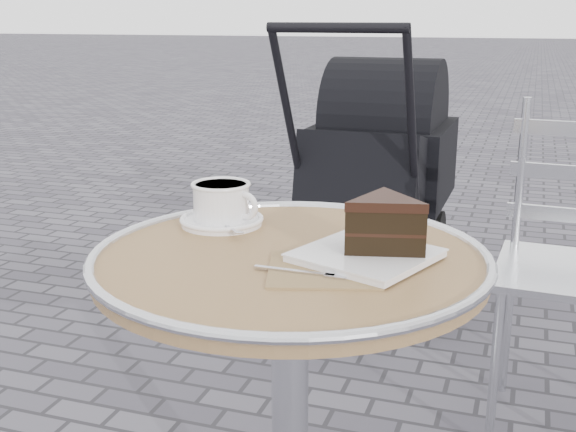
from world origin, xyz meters
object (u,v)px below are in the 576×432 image
(cappuccino_set, at_px, (222,206))
(cafe_table, at_px, (290,338))
(cake_plate_set, at_px, (379,231))
(baby_stroller, at_px, (377,175))

(cappuccino_set, bearing_deg, cafe_table, -21.05)
(cafe_table, relative_size, cappuccino_set, 4.14)
(cappuccino_set, distance_m, cake_plate_set, 0.37)
(cake_plate_set, bearing_deg, cafe_table, -150.87)
(cafe_table, bearing_deg, baby_stroller, 96.52)
(cappuccino_set, relative_size, baby_stroller, 0.16)
(baby_stroller, bearing_deg, cafe_table, -82.64)
(cafe_table, distance_m, cake_plate_set, 0.27)
(cappuccino_set, xyz_separation_m, baby_stroller, (-0.01, 1.59, -0.26))
(cafe_table, height_order, baby_stroller, baby_stroller)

